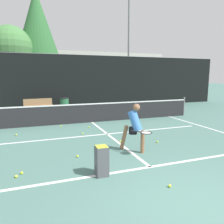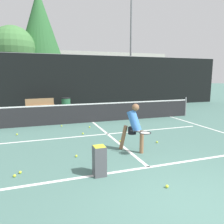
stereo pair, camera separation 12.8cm
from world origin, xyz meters
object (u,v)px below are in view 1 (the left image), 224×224
object	(u,v)px
ball_hopper	(102,160)
courtside_bench	(38,105)
parked_car	(46,95)
player_practicing	(135,125)
trash_bin	(64,104)

from	to	relation	value
ball_hopper	courtside_bench	xyz separation A→B (m)	(-1.10, 9.80, 0.10)
ball_hopper	parked_car	size ratio (longest dim) A/B	0.17
ball_hopper	player_practicing	bearing A→B (deg)	40.67
ball_hopper	parked_car	xyz separation A→B (m)	(-0.33, 15.20, 0.22)
trash_bin	parked_car	bearing A→B (deg)	99.60
player_practicing	courtside_bench	xyz separation A→B (m)	(-2.52, 8.58, -0.34)
ball_hopper	parked_car	distance (m)	15.21
player_practicing	courtside_bench	bearing A→B (deg)	156.43
player_practicing	courtside_bench	size ratio (longest dim) A/B	0.84
ball_hopper	trash_bin	world-z (taller)	trash_bin
player_practicing	trash_bin	distance (m)	8.85
courtside_bench	parked_car	size ratio (longest dim) A/B	0.42
courtside_bench	ball_hopper	bearing A→B (deg)	-89.99
player_practicing	parked_car	xyz separation A→B (m)	(-1.76, 13.98, -0.23)
player_practicing	trash_bin	bearing A→B (deg)	145.77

